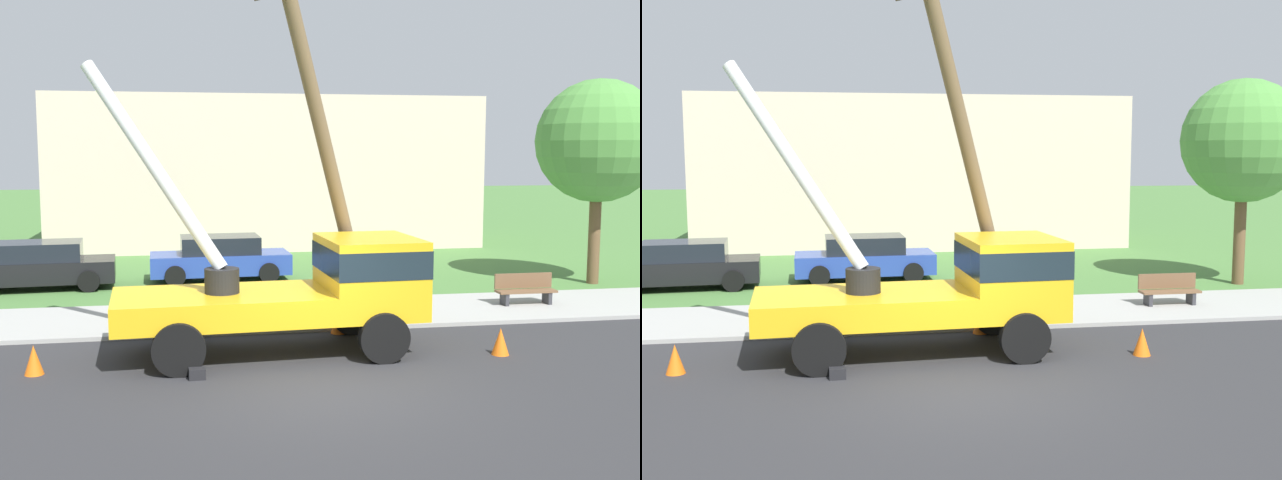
{
  "view_description": "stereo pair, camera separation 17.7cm",
  "coord_description": "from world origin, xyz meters",
  "views": [
    {
      "loc": [
        -2.43,
        -12.55,
        4.16
      ],
      "look_at": [
        0.49,
        4.13,
        2.16
      ],
      "focal_mm": 42.81,
      "sensor_mm": 36.0,
      "label": 1
    },
    {
      "loc": [
        -2.26,
        -12.58,
        4.16
      ],
      "look_at": [
        0.49,
        4.13,
        2.16
      ],
      "focal_mm": 42.81,
      "sensor_mm": 36.0,
      "label": 2
    }
  ],
  "objects": [
    {
      "name": "traffic_cone_ahead",
      "position": [
        3.82,
        1.77,
        0.28
      ],
      "size": [
        0.36,
        0.36,
        0.56
      ],
      "primitive_type": "cone",
      "color": "orange",
      "rests_on": "ground"
    },
    {
      "name": "traffic_cone_curbside",
      "position": [
        0.92,
        4.14,
        0.28
      ],
      "size": [
        0.36,
        0.36,
        0.56
      ],
      "primitive_type": "cone",
      "color": "orange",
      "rests_on": "ground"
    },
    {
      "name": "sidewalk_strip",
      "position": [
        0.0,
        6.05,
        0.05
      ],
      "size": [
        80.0,
        3.48,
        0.1
      ],
      "primitive_type": "cube",
      "color": "#9E9E99",
      "rests_on": "ground"
    },
    {
      "name": "traffic_cone_behind",
      "position": [
        -5.29,
        1.95,
        0.28
      ],
      "size": [
        0.36,
        0.36,
        0.56
      ],
      "primitive_type": "cone",
      "color": "orange",
      "rests_on": "ground"
    },
    {
      "name": "road_asphalt",
      "position": [
        0.0,
        0.0,
        0.0
      ],
      "size": [
        80.0,
        8.62,
        0.01
      ],
      "primitive_type": "cube",
      "color": "#2B2B2D",
      "rests_on": "ground"
    },
    {
      "name": "park_bench",
      "position": [
        6.37,
        6.12,
        0.46
      ],
      "size": [
        1.6,
        0.45,
        0.9
      ],
      "color": "brown",
      "rests_on": "ground"
    },
    {
      "name": "leaning_utility_pole",
      "position": [
        0.54,
        3.95,
        4.38
      ],
      "size": [
        3.1,
        2.45,
        8.57
      ],
      "color": "brown",
      "rests_on": "ground"
    },
    {
      "name": "roadside_tree_near",
      "position": [
        10.07,
        9.22,
        4.42
      ],
      "size": [
        3.79,
        3.79,
        6.33
      ],
      "color": "brown",
      "rests_on": "ground"
    },
    {
      "name": "parked_sedan_black",
      "position": [
        -6.84,
        11.21,
        0.71
      ],
      "size": [
        4.52,
        2.23,
        1.42
      ],
      "color": "black",
      "rests_on": "ground"
    },
    {
      "name": "parked_sedan_blue",
      "position": [
        -1.41,
        11.87,
        0.71
      ],
      "size": [
        4.47,
        2.13,
        1.42
      ],
      "color": "#263F99",
      "rests_on": "ground"
    },
    {
      "name": "utility_truck",
      "position": [
        0.01,
        2.77,
        1.41
      ],
      "size": [
        6.88,
        3.21,
        5.98
      ],
      "color": "gold",
      "rests_on": "ground"
    },
    {
      "name": "ground_plane",
      "position": [
        0.0,
        12.0,
        0.0
      ],
      "size": [
        120.0,
        120.0,
        0.0
      ],
      "primitive_type": "plane",
      "color": "#477538"
    },
    {
      "name": "lowrise_building_backdrop",
      "position": [
        1.01,
        21.12,
        3.2
      ],
      "size": [
        18.0,
        6.0,
        6.4
      ],
      "primitive_type": "cube",
      "color": "beige",
      "rests_on": "ground"
    }
  ]
}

